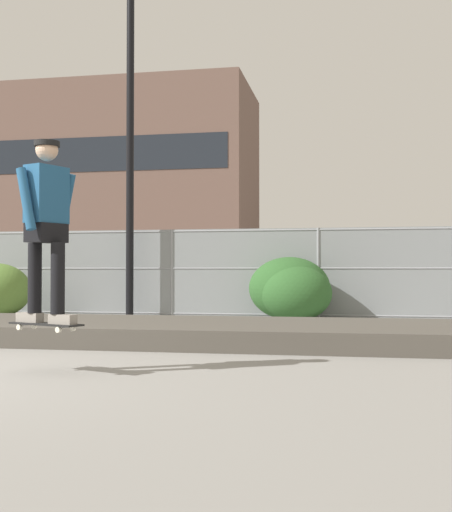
{
  "coord_description": "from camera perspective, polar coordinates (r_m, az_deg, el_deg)",
  "views": [
    {
      "loc": [
        3.78,
        -5.5,
        0.96
      ],
      "look_at": [
        1.74,
        5.22,
        1.21
      ],
      "focal_mm": 46.6,
      "sensor_mm": 36.0,
      "label": 1
    }
  ],
  "objects": [
    {
      "name": "shrub_center",
      "position": [
        13.18,
        5.46,
        -2.78
      ],
      "size": [
        1.61,
        1.31,
        1.24
      ],
      "color": "#2D5B28",
      "rests_on": "ground_plane"
    },
    {
      "name": "skater",
      "position": [
        6.48,
        -15.15,
        3.14
      ],
      "size": [
        0.71,
        0.62,
        1.74
      ],
      "color": "gray",
      "rests_on": "skateboard"
    },
    {
      "name": "shrub_right",
      "position": [
        12.9,
        6.02,
        -3.18
      ],
      "size": [
        1.39,
        1.14,
        1.08
      ],
      "color": "#2D5B28",
      "rests_on": "ground_plane"
    },
    {
      "name": "chain_fence",
      "position": [
        14.21,
        -4.66,
        -1.42
      ],
      "size": [
        18.66,
        0.06,
        1.85
      ],
      "color": "gray",
      "rests_on": "ground_plane"
    },
    {
      "name": "gravel_berm",
      "position": [
        9.69,
        -12.31,
        -6.19
      ],
      "size": [
        11.84,
        2.58,
        0.26
      ],
      "primitive_type": "cube",
      "color": "#4C473F",
      "rests_on": "ground_plane"
    },
    {
      "name": "skateboard",
      "position": [
        6.48,
        -15.21,
        -5.7
      ],
      "size": [
        0.82,
        0.48,
        0.07
      ],
      "color": "black"
    },
    {
      "name": "parked_car_near",
      "position": [
        18.85,
        -10.46,
        -1.66
      ],
      "size": [
        4.46,
        2.07,
        1.66
      ],
      "color": "#B7BABF",
      "rests_on": "ground_plane"
    },
    {
      "name": "street_lamp",
      "position": [
        14.47,
        -8.22,
        12.48
      ],
      "size": [
        0.44,
        0.44,
        7.13
      ],
      "color": "black",
      "rests_on": "ground_plane"
    },
    {
      "name": "library_building",
      "position": [
        53.47,
        -8.47,
        5.81
      ],
      "size": [
        19.71,
        10.21,
        15.12
      ],
      "color": "brown",
      "rests_on": "ground_plane"
    },
    {
      "name": "parked_car_mid",
      "position": [
        17.38,
        7.36,
        -1.7
      ],
      "size": [
        4.41,
        1.97,
        1.66
      ],
      "color": "black",
      "rests_on": "ground_plane"
    }
  ]
}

